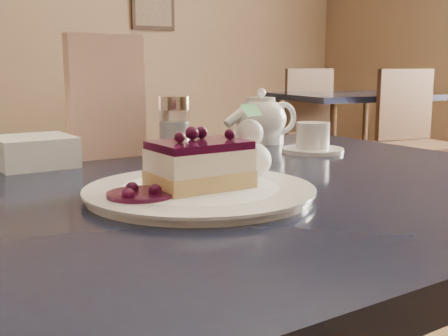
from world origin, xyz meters
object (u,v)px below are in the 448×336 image
main_table (181,245)px  cheesecake_slice (199,165)px  dessert_plate (200,192)px  bg_table_far_right (348,186)px  tea_set (270,124)px

main_table → cheesecake_slice: size_ratio=9.96×
main_table → dessert_plate: 0.10m
main_table → bg_table_far_right: 3.56m
main_table → dessert_plate: (0.01, -0.05, 0.09)m
tea_set → dessert_plate: bearing=-132.6°
tea_set → bg_table_far_right: (2.08, 2.17, -0.76)m
cheesecake_slice → dessert_plate: bearing=174.1°
cheesecake_slice → bg_table_far_right: size_ratio=0.07×
main_table → cheesecake_slice: bearing=-90.0°
main_table → cheesecake_slice: (0.01, -0.05, 0.13)m
dessert_plate → bg_table_far_right: dessert_plate is taller
main_table → tea_set: bearing=37.0°
cheesecake_slice → main_table: bearing=90.0°
dessert_plate → tea_set: 0.53m
dessert_plate → bg_table_far_right: 3.61m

